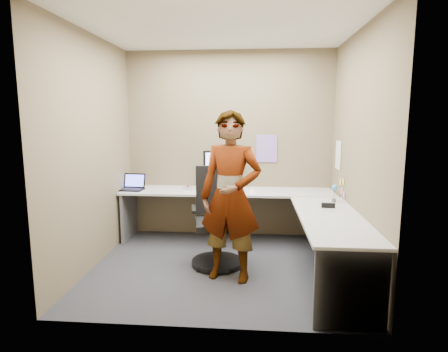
# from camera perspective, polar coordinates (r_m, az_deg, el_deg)

# --- Properties ---
(ground) EXTENTS (3.00, 3.00, 0.00)m
(ground) POSITION_cam_1_polar(r_m,az_deg,el_deg) (4.55, -0.42, -13.68)
(ground) COLOR #29292E
(ground) RESTS_ON ground
(wall_back) EXTENTS (3.00, 0.00, 3.00)m
(wall_back) POSITION_cam_1_polar(r_m,az_deg,el_deg) (5.51, 0.78, 4.79)
(wall_back) COLOR brown
(wall_back) RESTS_ON ground
(wall_right) EXTENTS (0.00, 2.70, 2.70)m
(wall_right) POSITION_cam_1_polar(r_m,az_deg,el_deg) (4.35, 19.69, 3.14)
(wall_right) COLOR brown
(wall_right) RESTS_ON ground
(wall_left) EXTENTS (0.00, 2.70, 2.70)m
(wall_left) POSITION_cam_1_polar(r_m,az_deg,el_deg) (4.60, -19.42, 3.45)
(wall_left) COLOR brown
(wall_left) RESTS_ON ground
(ceiling) EXTENTS (3.00, 3.00, 0.00)m
(ceiling) POSITION_cam_1_polar(r_m,az_deg,el_deg) (4.30, -0.46, 21.69)
(ceiling) COLOR white
(ceiling) RESTS_ON wall_back
(desk) EXTENTS (2.98, 2.58, 0.73)m
(desk) POSITION_cam_1_polar(r_m,az_deg,el_deg) (4.71, 5.32, -5.36)
(desk) COLOR #BCBCBC
(desk) RESTS_ON ground
(paper_ream) EXTENTS (0.38, 0.33, 0.07)m
(paper_ream) POSITION_cam_1_polar(r_m,az_deg,el_deg) (5.31, -0.38, -1.76)
(paper_ream) COLOR red
(paper_ream) RESTS_ON desk
(monitor) EXTENTS (0.51, 0.23, 0.49)m
(monitor) POSITION_cam_1_polar(r_m,az_deg,el_deg) (5.28, -0.36, 1.73)
(monitor) COLOR black
(monitor) RESTS_ON paper_ream
(laptop) EXTENTS (0.33, 0.29, 0.22)m
(laptop) POSITION_cam_1_polar(r_m,az_deg,el_deg) (5.47, -13.69, -1.44)
(laptop) COLOR black
(laptop) RESTS_ON desk
(trackball_mouse) EXTENTS (0.12, 0.08, 0.07)m
(trackball_mouse) POSITION_cam_1_polar(r_m,az_deg,el_deg) (5.33, -5.54, -1.85)
(trackball_mouse) COLOR #B7B7BC
(trackball_mouse) RESTS_ON desk
(origami) EXTENTS (0.10, 0.10, 0.06)m
(origami) POSITION_cam_1_polar(r_m,az_deg,el_deg) (5.16, 4.38, -2.14)
(origami) COLOR white
(origami) RESTS_ON desk
(stapler) EXTENTS (0.15, 0.05, 0.05)m
(stapler) POSITION_cam_1_polar(r_m,az_deg,el_deg) (4.43, 15.59, -4.34)
(stapler) COLOR black
(stapler) RESTS_ON desk
(flower) EXTENTS (0.07, 0.07, 0.22)m
(flower) POSITION_cam_1_polar(r_m,az_deg,el_deg) (4.72, 16.47, -2.13)
(flower) COLOR brown
(flower) RESTS_ON desk
(calendar_purple) EXTENTS (0.30, 0.01, 0.40)m
(calendar_purple) POSITION_cam_1_polar(r_m,az_deg,el_deg) (5.49, 6.52, 4.19)
(calendar_purple) COLOR #846BB7
(calendar_purple) RESTS_ON wall_back
(calendar_white) EXTENTS (0.01, 0.28, 0.38)m
(calendar_white) POSITION_cam_1_polar(r_m,az_deg,el_deg) (5.23, 17.01, 3.07)
(calendar_white) COLOR white
(calendar_white) RESTS_ON wall_right
(sticky_note_a) EXTENTS (0.01, 0.07, 0.07)m
(sticky_note_a) POSITION_cam_1_polar(r_m,az_deg,el_deg) (4.93, 17.70, -0.83)
(sticky_note_a) COLOR #F2E059
(sticky_note_a) RESTS_ON wall_right
(sticky_note_b) EXTENTS (0.01, 0.07, 0.07)m
(sticky_note_b) POSITION_cam_1_polar(r_m,az_deg,el_deg) (5.00, 17.50, -2.20)
(sticky_note_b) COLOR pink
(sticky_note_b) RESTS_ON wall_right
(sticky_note_c) EXTENTS (0.01, 0.07, 0.07)m
(sticky_note_c) POSITION_cam_1_polar(r_m,az_deg,el_deg) (4.89, 17.80, -2.70)
(sticky_note_c) COLOR pink
(sticky_note_c) RESTS_ON wall_right
(sticky_note_d) EXTENTS (0.01, 0.07, 0.07)m
(sticky_note_d) POSITION_cam_1_polar(r_m,az_deg,el_deg) (5.08, 17.31, -0.87)
(sticky_note_d) COLOR #F2E059
(sticky_note_d) RESTS_ON wall_right
(office_chair) EXTENTS (0.64, 0.61, 1.15)m
(office_chair) POSITION_cam_1_polar(r_m,az_deg,el_deg) (4.50, -1.11, -7.56)
(office_chair) COLOR black
(office_chair) RESTS_ON ground
(person) EXTENTS (0.75, 0.57, 1.83)m
(person) POSITION_cam_1_polar(r_m,az_deg,el_deg) (3.99, 1.00, -3.17)
(person) COLOR #999399
(person) RESTS_ON ground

